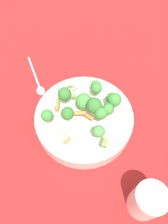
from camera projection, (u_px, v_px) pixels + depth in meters
ground_plane at (84, 123)px, 0.65m from camera, size 3.00×3.00×0.00m
bowl at (84, 119)px, 0.63m from camera, size 0.28×0.28×0.05m
pasta_salad at (89, 104)px, 0.57m from camera, size 0.19×0.21×0.08m
cup at (147, 201)px, 0.49m from camera, size 0.07×0.07×0.11m
spoon at (38, 82)px, 0.73m from camera, size 0.15×0.12×0.01m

